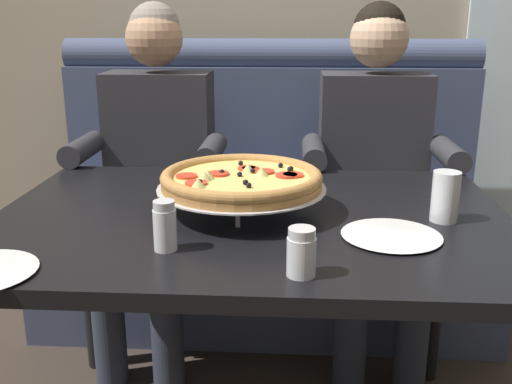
{
  "coord_description": "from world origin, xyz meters",
  "views": [
    {
      "loc": [
        0.1,
        -1.42,
        1.22
      ],
      "look_at": [
        0.01,
        0.09,
        0.76
      ],
      "focal_mm": 40.89,
      "sensor_mm": 36.0,
      "label": 1
    }
  ],
  "objects_px": {
    "dining_table": "(251,243)",
    "pizza": "(241,180)",
    "diner_left": "(155,159)",
    "diner_right": "(375,162)",
    "shaker_oregano": "(165,229)",
    "plate_near_left": "(391,233)",
    "shaker_parmesan": "(301,256)",
    "drinking_glass": "(445,200)",
    "booth_bench": "(267,217)"
  },
  "relations": [
    {
      "from": "pizza",
      "to": "drinking_glass",
      "type": "height_order",
      "value": "drinking_glass"
    },
    {
      "from": "dining_table",
      "to": "pizza",
      "type": "relative_size",
      "value": 3.04
    },
    {
      "from": "plate_near_left",
      "to": "booth_bench",
      "type": "bearing_deg",
      "value": 107.16
    },
    {
      "from": "diner_left",
      "to": "plate_near_left",
      "type": "distance_m",
      "value": 1.1
    },
    {
      "from": "dining_table",
      "to": "plate_near_left",
      "type": "height_order",
      "value": "plate_near_left"
    },
    {
      "from": "diner_right",
      "to": "drinking_glass",
      "type": "height_order",
      "value": "diner_right"
    },
    {
      "from": "diner_left",
      "to": "diner_right",
      "type": "relative_size",
      "value": 1.0
    },
    {
      "from": "booth_bench",
      "to": "diner_right",
      "type": "bearing_deg",
      "value": -33.11
    },
    {
      "from": "shaker_oregano",
      "to": "plate_near_left",
      "type": "relative_size",
      "value": 0.48
    },
    {
      "from": "diner_right",
      "to": "shaker_parmesan",
      "type": "relative_size",
      "value": 12.95
    },
    {
      "from": "dining_table",
      "to": "plate_near_left",
      "type": "xyz_separation_m",
      "value": [
        0.33,
        -0.15,
        0.09
      ]
    },
    {
      "from": "booth_bench",
      "to": "dining_table",
      "type": "bearing_deg",
      "value": -90.0
    },
    {
      "from": "pizza",
      "to": "shaker_oregano",
      "type": "distance_m",
      "value": 0.31
    },
    {
      "from": "dining_table",
      "to": "plate_near_left",
      "type": "bearing_deg",
      "value": -23.79
    },
    {
      "from": "pizza",
      "to": "shaker_parmesan",
      "type": "distance_m",
      "value": 0.41
    },
    {
      "from": "diner_right",
      "to": "shaker_oregano",
      "type": "bearing_deg",
      "value": -122.07
    },
    {
      "from": "diner_right",
      "to": "drinking_glass",
      "type": "xyz_separation_m",
      "value": [
        0.07,
        -0.69,
        0.07
      ]
    },
    {
      "from": "booth_bench",
      "to": "plate_near_left",
      "type": "distance_m",
      "value": 1.18
    },
    {
      "from": "diner_right",
      "to": "drinking_glass",
      "type": "bearing_deg",
      "value": -83.93
    },
    {
      "from": "booth_bench",
      "to": "shaker_parmesan",
      "type": "bearing_deg",
      "value": -84.6
    },
    {
      "from": "shaker_parmesan",
      "to": "plate_near_left",
      "type": "relative_size",
      "value": 0.42
    },
    {
      "from": "diner_right",
      "to": "drinking_glass",
      "type": "distance_m",
      "value": 0.7
    },
    {
      "from": "booth_bench",
      "to": "shaker_oregano",
      "type": "height_order",
      "value": "booth_bench"
    },
    {
      "from": "diner_left",
      "to": "shaker_parmesan",
      "type": "bearing_deg",
      "value": -62.86
    },
    {
      "from": "booth_bench",
      "to": "diner_left",
      "type": "xyz_separation_m",
      "value": [
        -0.41,
        -0.27,
        0.31
      ]
    },
    {
      "from": "dining_table",
      "to": "pizza",
      "type": "bearing_deg",
      "value": 151.86
    },
    {
      "from": "shaker_oregano",
      "to": "plate_near_left",
      "type": "height_order",
      "value": "shaker_oregano"
    },
    {
      "from": "diner_left",
      "to": "pizza",
      "type": "bearing_deg",
      "value": -59.75
    },
    {
      "from": "pizza",
      "to": "shaker_parmesan",
      "type": "bearing_deg",
      "value": -68.6
    },
    {
      "from": "shaker_oregano",
      "to": "diner_right",
      "type": "bearing_deg",
      "value": 57.93
    },
    {
      "from": "shaker_oregano",
      "to": "drinking_glass",
      "type": "bearing_deg",
      "value": 19.41
    },
    {
      "from": "dining_table",
      "to": "diner_left",
      "type": "bearing_deg",
      "value": 121.4
    },
    {
      "from": "shaker_oregano",
      "to": "plate_near_left",
      "type": "bearing_deg",
      "value": 11.96
    },
    {
      "from": "booth_bench",
      "to": "drinking_glass",
      "type": "xyz_separation_m",
      "value": [
        0.48,
        -0.96,
        0.39
      ]
    },
    {
      "from": "shaker_parmesan",
      "to": "plate_near_left",
      "type": "distance_m",
      "value": 0.31
    },
    {
      "from": "shaker_parmesan",
      "to": "shaker_oregano",
      "type": "relative_size",
      "value": 0.88
    },
    {
      "from": "dining_table",
      "to": "plate_near_left",
      "type": "distance_m",
      "value": 0.38
    },
    {
      "from": "diner_left",
      "to": "shaker_parmesan",
      "type": "xyz_separation_m",
      "value": [
        0.53,
        -1.04,
        0.06
      ]
    },
    {
      "from": "booth_bench",
      "to": "dining_table",
      "type": "xyz_separation_m",
      "value": [
        0.0,
        -0.94,
        0.25
      ]
    },
    {
      "from": "diner_right",
      "to": "shaker_oregano",
      "type": "distance_m",
      "value": 1.09
    },
    {
      "from": "diner_left",
      "to": "plate_near_left",
      "type": "height_order",
      "value": "diner_left"
    },
    {
      "from": "dining_table",
      "to": "pizza",
      "type": "height_order",
      "value": "pizza"
    },
    {
      "from": "diner_right",
      "to": "pizza",
      "type": "height_order",
      "value": "diner_right"
    },
    {
      "from": "diner_left",
      "to": "diner_right",
      "type": "height_order",
      "value": "same"
    },
    {
      "from": "pizza",
      "to": "diner_right",
      "type": "bearing_deg",
      "value": 56.4
    },
    {
      "from": "pizza",
      "to": "plate_near_left",
      "type": "distance_m",
      "value": 0.4
    },
    {
      "from": "pizza",
      "to": "dining_table",
      "type": "bearing_deg",
      "value": -28.14
    },
    {
      "from": "booth_bench",
      "to": "diner_right",
      "type": "relative_size",
      "value": 1.42
    },
    {
      "from": "dining_table",
      "to": "drinking_glass",
      "type": "height_order",
      "value": "drinking_glass"
    },
    {
      "from": "booth_bench",
      "to": "plate_near_left",
      "type": "relative_size",
      "value": 7.83
    }
  ]
}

